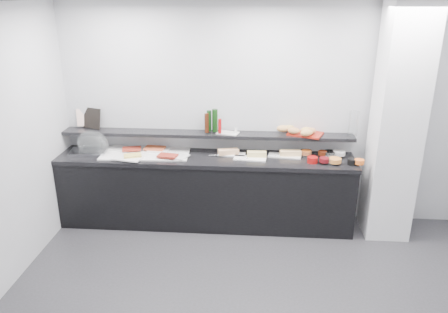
# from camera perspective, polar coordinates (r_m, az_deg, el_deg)

# --- Properties ---
(back_wall) EXTENTS (5.00, 0.02, 2.70)m
(back_wall) POSITION_cam_1_polar(r_m,az_deg,el_deg) (5.43, 5.21, 5.35)
(back_wall) COLOR #B4B7BB
(back_wall) RESTS_ON ground
(ceiling) EXTENTS (5.00, 5.00, 0.00)m
(ceiling) POSITION_cam_1_polar(r_m,az_deg,el_deg) (3.25, 6.30, 19.40)
(ceiling) COLOR white
(ceiling) RESTS_ON back_wall
(column) EXTENTS (0.50, 0.50, 2.70)m
(column) POSITION_cam_1_polar(r_m,az_deg,el_deg) (5.33, 21.61, 3.71)
(column) COLOR white
(column) RESTS_ON ground
(buffet_cabinet) EXTENTS (3.60, 0.60, 0.85)m
(buffet_cabinet) POSITION_cam_1_polar(r_m,az_deg,el_deg) (5.50, -2.40, -4.65)
(buffet_cabinet) COLOR black
(buffet_cabinet) RESTS_ON ground
(counter_top) EXTENTS (3.62, 0.62, 0.05)m
(counter_top) POSITION_cam_1_polar(r_m,az_deg,el_deg) (5.32, -2.47, -0.26)
(counter_top) COLOR black
(counter_top) RESTS_ON buffet_cabinet
(wall_shelf) EXTENTS (3.60, 0.25, 0.04)m
(wall_shelf) POSITION_cam_1_polar(r_m,az_deg,el_deg) (5.41, -2.30, 2.93)
(wall_shelf) COLOR black
(wall_shelf) RESTS_ON back_wall
(cloche_base) EXTENTS (0.47, 0.35, 0.04)m
(cloche_base) POSITION_cam_1_polar(r_m,az_deg,el_deg) (5.67, -17.31, 0.60)
(cloche_base) COLOR #A9AAB0
(cloche_base) RESTS_ON counter_top
(cloche_dome) EXTENTS (0.52, 0.44, 0.34)m
(cloche_dome) POSITION_cam_1_polar(r_m,az_deg,el_deg) (5.61, -16.75, 1.59)
(cloche_dome) COLOR silver
(cloche_dome) RESTS_ON cloche_base
(linen_runner) EXTENTS (1.09, 0.55, 0.01)m
(linen_runner) POSITION_cam_1_polar(r_m,az_deg,el_deg) (5.48, -10.18, 0.41)
(linen_runner) COLOR white
(linen_runner) RESTS_ON counter_top
(platter_meat_a) EXTENTS (0.34, 0.27, 0.01)m
(platter_meat_a) POSITION_cam_1_polar(r_m,az_deg,el_deg) (5.68, -13.39, 1.03)
(platter_meat_a) COLOR white
(platter_meat_a) RESTS_ON linen_runner
(food_meat_a) EXTENTS (0.26, 0.20, 0.02)m
(food_meat_a) POSITION_cam_1_polar(r_m,az_deg,el_deg) (5.58, -11.97, 0.99)
(food_meat_a) COLOR maroon
(food_meat_a) RESTS_ON platter_meat_a
(platter_salmon) EXTENTS (0.26, 0.18, 0.01)m
(platter_salmon) POSITION_cam_1_polar(r_m,az_deg,el_deg) (5.52, -8.57, 0.80)
(platter_salmon) COLOR white
(platter_salmon) RESTS_ON linen_runner
(food_salmon) EXTENTS (0.26, 0.18, 0.02)m
(food_salmon) POSITION_cam_1_polar(r_m,az_deg,el_deg) (5.55, -9.03, 1.10)
(food_salmon) COLOR #D4532B
(food_salmon) RESTS_ON platter_salmon
(platter_cheese) EXTENTS (0.38, 0.29, 0.01)m
(platter_cheese) POSITION_cam_1_polar(r_m,az_deg,el_deg) (5.33, -12.39, -0.16)
(platter_cheese) COLOR white
(platter_cheese) RESTS_ON linen_runner
(food_cheese) EXTENTS (0.24, 0.19, 0.02)m
(food_cheese) POSITION_cam_1_polar(r_m,az_deg,el_deg) (5.34, -11.85, 0.13)
(food_cheese) COLOR #D7BE53
(food_cheese) RESTS_ON platter_cheese
(platter_meat_b) EXTENTS (0.34, 0.29, 0.01)m
(platter_meat_b) POSITION_cam_1_polar(r_m,az_deg,el_deg) (5.30, -6.32, 0.08)
(platter_meat_b) COLOR silver
(platter_meat_b) RESTS_ON linen_runner
(food_meat_b) EXTENTS (0.25, 0.18, 0.02)m
(food_meat_b) POSITION_cam_1_polar(r_m,az_deg,el_deg) (5.26, -7.39, 0.10)
(food_meat_b) COLOR maroon
(food_meat_b) RESTS_ON platter_meat_b
(sandwich_plate_left) EXTENTS (0.34, 0.16, 0.01)m
(sandwich_plate_left) POSITION_cam_1_polar(r_m,az_deg,el_deg) (5.36, 0.99, 0.28)
(sandwich_plate_left) COLOR white
(sandwich_plate_left) RESTS_ON counter_top
(sandwich_food_left) EXTENTS (0.27, 0.17, 0.06)m
(sandwich_food_left) POSITION_cam_1_polar(r_m,az_deg,el_deg) (5.35, 0.57, 0.65)
(sandwich_food_left) COLOR #E7AC79
(sandwich_food_left) RESTS_ON sandwich_plate_left
(tongs_left) EXTENTS (0.16, 0.03, 0.01)m
(tongs_left) POSITION_cam_1_polar(r_m,az_deg,el_deg) (5.30, -1.14, 0.18)
(tongs_left) COLOR silver
(tongs_left) RESTS_ON sandwich_plate_left
(sandwich_plate_mid) EXTENTS (0.40, 0.20, 0.01)m
(sandwich_plate_mid) POSITION_cam_1_polar(r_m,az_deg,el_deg) (5.24, 3.41, -0.24)
(sandwich_plate_mid) COLOR white
(sandwich_plate_mid) RESTS_ON counter_top
(sandwich_food_mid) EXTENTS (0.23, 0.10, 0.06)m
(sandwich_food_mid) POSITION_cam_1_polar(r_m,az_deg,el_deg) (5.28, 4.29, 0.32)
(sandwich_food_mid) COLOR #D3BF6F
(sandwich_food_mid) RESTS_ON sandwich_plate_mid
(tongs_mid) EXTENTS (0.14, 0.09, 0.01)m
(tongs_mid) POSITION_cam_1_polar(r_m,az_deg,el_deg) (5.19, 2.47, -0.31)
(tongs_mid) COLOR silver
(tongs_mid) RESTS_ON sandwich_plate_mid
(sandwich_plate_right) EXTENTS (0.41, 0.22, 0.01)m
(sandwich_plate_right) POSITION_cam_1_polar(r_m,az_deg,el_deg) (5.37, 7.93, 0.09)
(sandwich_plate_right) COLOR silver
(sandwich_plate_right) RESTS_ON counter_top
(sandwich_food_right) EXTENTS (0.26, 0.12, 0.06)m
(sandwich_food_right) POSITION_cam_1_polar(r_m,az_deg,el_deg) (5.36, 8.67, 0.47)
(sandwich_food_right) COLOR #E7BA79
(sandwich_food_right) RESTS_ON sandwich_plate_right
(tongs_right) EXTENTS (0.16, 0.02, 0.01)m
(tongs_right) POSITION_cam_1_polar(r_m,az_deg,el_deg) (5.32, 6.71, 0.10)
(tongs_right) COLOR #B9BBC1
(tongs_right) RESTS_ON sandwich_plate_right
(bowl_glass_fruit) EXTENTS (0.15, 0.15, 0.07)m
(bowl_glass_fruit) POSITION_cam_1_polar(r_m,az_deg,el_deg) (5.42, 10.63, 0.44)
(bowl_glass_fruit) COLOR white
(bowl_glass_fruit) RESTS_ON counter_top
(fill_glass_fruit) EXTENTS (0.14, 0.14, 0.05)m
(fill_glass_fruit) POSITION_cam_1_polar(r_m,az_deg,el_deg) (5.40, 10.70, 0.53)
(fill_glass_fruit) COLOR #D25D1C
(fill_glass_fruit) RESTS_ON bowl_glass_fruit
(bowl_black_jam) EXTENTS (0.14, 0.14, 0.07)m
(bowl_black_jam) POSITION_cam_1_polar(r_m,az_deg,el_deg) (5.45, 13.57, 0.34)
(bowl_black_jam) COLOR black
(bowl_black_jam) RESTS_ON counter_top
(fill_black_jam) EXTENTS (0.12, 0.12, 0.05)m
(fill_black_jam) POSITION_cam_1_polar(r_m,az_deg,el_deg) (5.42, 12.74, 0.44)
(fill_black_jam) COLOR #511C0B
(fill_black_jam) RESTS_ON bowl_black_jam
(bowl_glass_cream) EXTENTS (0.22, 0.22, 0.07)m
(bowl_glass_cream) POSITION_cam_1_polar(r_m,az_deg,el_deg) (5.41, 13.95, 0.15)
(bowl_glass_cream) COLOR white
(bowl_glass_cream) RESTS_ON counter_top
(fill_glass_cream) EXTENTS (0.19, 0.19, 0.05)m
(fill_glass_cream) POSITION_cam_1_polar(r_m,az_deg,el_deg) (5.48, 14.79, 0.47)
(fill_glass_cream) COLOR white
(fill_glass_cream) RESTS_ON bowl_glass_cream
(bowl_red_jam) EXTENTS (0.14, 0.14, 0.07)m
(bowl_red_jam) POSITION_cam_1_polar(r_m,az_deg,el_deg) (5.21, 11.47, -0.42)
(bowl_red_jam) COLOR maroon
(bowl_red_jam) RESTS_ON counter_top
(fill_red_jam) EXTENTS (0.12, 0.12, 0.05)m
(fill_red_jam) POSITION_cam_1_polar(r_m,az_deg,el_deg) (5.20, 12.98, -0.43)
(fill_red_jam) COLOR #550C11
(fill_red_jam) RESTS_ON bowl_red_jam
(bowl_glass_salmon) EXTENTS (0.21, 0.21, 0.07)m
(bowl_glass_salmon) POSITION_cam_1_polar(r_m,az_deg,el_deg) (5.24, 13.86, -0.49)
(bowl_glass_salmon) COLOR silver
(bowl_glass_salmon) RESTS_ON counter_top
(fill_glass_salmon) EXTENTS (0.18, 0.18, 0.05)m
(fill_glass_salmon) POSITION_cam_1_polar(r_m,az_deg,el_deg) (5.22, 14.28, -0.48)
(fill_glass_salmon) COLOR orange
(fill_glass_salmon) RESTS_ON bowl_glass_salmon
(bowl_black_fruit) EXTENTS (0.11, 0.11, 0.07)m
(bowl_black_fruit) POSITION_cam_1_polar(r_m,az_deg,el_deg) (5.26, 16.41, -0.65)
(bowl_black_fruit) COLOR black
(bowl_black_fruit) RESTS_ON counter_top
(fill_black_fruit) EXTENTS (0.15, 0.15, 0.05)m
(fill_black_fruit) POSITION_cam_1_polar(r_m,az_deg,el_deg) (5.25, 17.26, -0.64)
(fill_black_fruit) COLOR orange
(fill_black_fruit) RESTS_ON bowl_black_fruit
(framed_print) EXTENTS (0.26, 0.16, 0.26)m
(framed_print) POSITION_cam_1_polar(r_m,az_deg,el_deg) (5.80, -16.88, 4.80)
(framed_print) COLOR black
(framed_print) RESTS_ON wall_shelf
(print_art) EXTENTS (0.17, 0.09, 0.22)m
(print_art) POSITION_cam_1_polar(r_m,az_deg,el_deg) (5.87, -17.90, 4.89)
(print_art) COLOR beige
(print_art) RESTS_ON framed_print
(condiment_tray) EXTENTS (0.29, 0.22, 0.01)m
(condiment_tray) POSITION_cam_1_polar(r_m,az_deg,el_deg) (5.37, 0.51, 3.10)
(condiment_tray) COLOR silver
(condiment_tray) RESTS_ON wall_shelf
(bottle_green_a) EXTENTS (0.06, 0.06, 0.26)m
(bottle_green_a) POSITION_cam_1_polar(r_m,az_deg,el_deg) (5.40, -1.96, 4.69)
(bottle_green_a) COLOR #0E3410
(bottle_green_a) RESTS_ON condiment_tray
(bottle_brown) EXTENTS (0.06, 0.06, 0.24)m
(bottle_brown) POSITION_cam_1_polar(r_m,az_deg,el_deg) (5.34, -2.28, 4.39)
(bottle_brown) COLOR #38160A
(bottle_brown) RESTS_ON condiment_tray
(bottle_green_b) EXTENTS (0.09, 0.09, 0.28)m
(bottle_green_b) POSITION_cam_1_polar(r_m,az_deg,el_deg) (5.37, -1.19, 4.73)
(bottle_green_b) COLOR #0E330E
(bottle_green_b) RESTS_ON condiment_tray
(bottle_hot) EXTENTS (0.05, 0.05, 0.18)m
(bottle_hot) POSITION_cam_1_polar(r_m,az_deg,el_deg) (5.31, -0.55, 3.99)
(bottle_hot) COLOR #A50B0F
(bottle_hot) RESTS_ON condiment_tray
(shaker_salt) EXTENTS (0.03, 0.03, 0.07)m
(shaker_salt) POSITION_cam_1_polar(r_m,az_deg,el_deg) (5.33, 1.56, 3.43)
(shaker_salt) COLOR white
(shaker_salt) RESTS_ON condiment_tray
(shaker_pepper) EXTENTS (0.04, 0.04, 0.07)m
(shaker_pepper) POSITION_cam_1_polar(r_m,az_deg,el_deg) (5.34, 1.57, 3.46)
(shaker_pepper) COLOR white
(shaker_pepper) RESTS_ON condiment_tray
(bread_tray) EXTENTS (0.47, 0.40, 0.02)m
(bread_tray) POSITION_cam_1_polar(r_m,az_deg,el_deg) (5.41, 10.57, 2.94)
(bread_tray) COLOR maroon
(bread_tray) RESTS_ON wall_shelf
(bread_roll_nw) EXTENTS (0.17, 0.11, 0.08)m
(bread_roll_nw) POSITION_cam_1_polar(r_m,az_deg,el_deg) (5.40, 7.71, 3.64)
(bread_roll_nw) COLOR tan
(bread_roll_nw) RESTS_ON bread_tray
(bread_roll_n) EXTENTS (0.15, 0.13, 0.08)m
(bread_roll_n) POSITION_cam_1_polar(r_m,az_deg,el_deg) (5.42, 8.53, 3.66)
(bread_roll_n) COLOR tan
(bread_roll_n) RESTS_ON bread_tray
(bread_roll_s) EXTENTS (0.18, 0.16, 0.08)m
(bread_roll_s) POSITION_cam_1_polar(r_m,az_deg,el_deg) (5.28, 10.74, 3.06)
(bread_roll_s) COLOR tan
(bread_roll_s) RESTS_ON bread_tray
(bread_roll_se) EXTENTS (0.16, 0.12, 0.08)m
(bread_roll_se) POSITION_cam_1_polar(r_m,az_deg,el_deg) (5.37, 10.70, 3.37)
(bread_roll_se) COLOR tan
(bread_roll_se) RESTS_ON bread_tray
(bread_roll_midw) EXTENTS (0.17, 0.13, 0.08)m
(bread_roll_midw) POSITION_cam_1_polar(r_m,az_deg,el_deg) (5.33, 9.12, 3.33)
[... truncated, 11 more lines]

